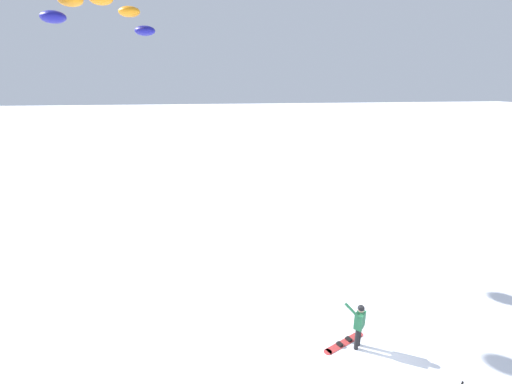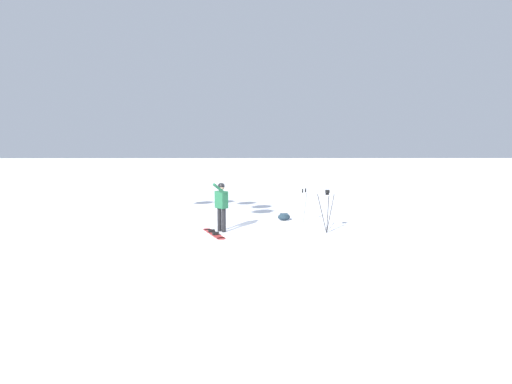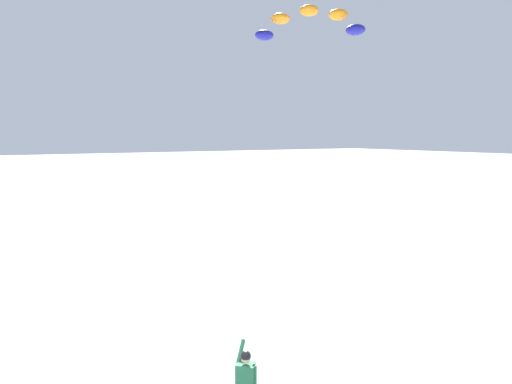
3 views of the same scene
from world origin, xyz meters
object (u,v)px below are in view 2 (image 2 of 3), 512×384
(gear_bag_large, at_px, (284,217))
(ski_poles, at_px, (304,201))
(snowboarder, at_px, (221,202))
(snowboard, at_px, (214,233))
(camera_tripod, at_px, (327,202))

(gear_bag_large, xyz_separation_m, ski_poles, (-0.68, 0.62, 0.71))
(snowboarder, distance_m, snowboard, 1.06)
(camera_tripod, height_order, ski_poles, camera_tripod)
(snowboarder, height_order, ski_poles, snowboarder)
(snowboarder, relative_size, ski_poles, 1.29)
(gear_bag_large, height_order, ski_poles, ski_poles)
(gear_bag_large, relative_size, ski_poles, 0.43)
(snowboarder, height_order, snowboard, snowboarder)
(snowboarder, relative_size, snowboard, 1.00)
(camera_tripod, bearing_deg, snowboarder, -3.96)
(snowboarder, distance_m, ski_poles, 3.30)
(snowboarder, xyz_separation_m, ski_poles, (-2.96, -1.44, -0.15))
(camera_tripod, xyz_separation_m, ski_poles, (0.52, -1.68, -0.16))
(camera_tripod, relative_size, ski_poles, 1.10)
(snowboard, xyz_separation_m, camera_tripod, (-3.71, -0.11, 0.99))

